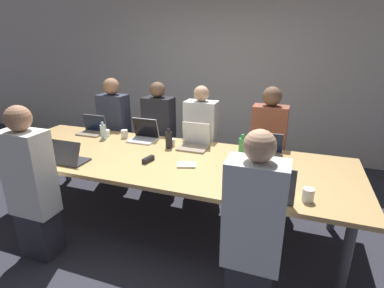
# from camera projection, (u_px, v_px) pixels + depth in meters

# --- Properties ---
(ground_plane) EXTENTS (24.00, 24.00, 0.00)m
(ground_plane) POSITION_uv_depth(u_px,v_px,m) (165.00, 221.00, 3.40)
(ground_plane) COLOR #2D2D38
(curtain_wall) EXTENTS (12.00, 0.06, 2.80)m
(curtain_wall) POSITION_uv_depth(u_px,v_px,m) (222.00, 73.00, 5.10)
(curtain_wall) COLOR beige
(curtain_wall) RESTS_ON ground_plane
(conference_table) EXTENTS (3.87, 1.30, 0.78)m
(conference_table) POSITION_uv_depth(u_px,v_px,m) (163.00, 162.00, 3.16)
(conference_table) COLOR tan
(conference_table) RESTS_ON ground_plane
(laptop_far_center) EXTENTS (0.33, 0.28, 0.28)m
(laptop_far_center) POSITION_uv_depth(u_px,v_px,m) (195.00, 140.00, 3.41)
(laptop_far_center) COLOR gray
(laptop_far_center) RESTS_ON conference_table
(person_far_center) EXTENTS (0.40, 0.24, 1.42)m
(person_far_center) POSITION_uv_depth(u_px,v_px,m) (201.00, 143.00, 3.85)
(person_far_center) COLOR #2D2D38
(person_far_center) RESTS_ON ground_plane
(cup_far_center) EXTENTS (0.09, 0.09, 0.08)m
(cup_far_center) POSITION_uv_depth(u_px,v_px,m) (171.00, 142.00, 3.47)
(cup_far_center) COLOR white
(cup_far_center) RESTS_ON conference_table
(bottle_far_center) EXTENTS (0.08, 0.08, 0.23)m
(bottle_far_center) POSITION_uv_depth(u_px,v_px,m) (169.00, 140.00, 3.38)
(bottle_far_center) COLOR black
(bottle_far_center) RESTS_ON conference_table
(laptop_far_midleft) EXTENTS (0.32, 0.26, 0.27)m
(laptop_far_midleft) POSITION_uv_depth(u_px,v_px,m) (144.00, 134.00, 3.65)
(laptop_far_midleft) COLOR silver
(laptop_far_midleft) RESTS_ON conference_table
(person_far_midleft) EXTENTS (0.40, 0.24, 1.43)m
(person_far_midleft) POSITION_uv_depth(u_px,v_px,m) (159.00, 136.00, 4.09)
(person_far_midleft) COLOR #2D2D38
(person_far_midleft) RESTS_ON ground_plane
(cup_far_midleft) EXTENTS (0.08, 0.08, 0.10)m
(cup_far_midleft) POSITION_uv_depth(u_px,v_px,m) (125.00, 134.00, 3.74)
(cup_far_midleft) COLOR white
(cup_far_midleft) RESTS_ON conference_table
(laptop_near_right) EXTENTS (0.33, 0.27, 0.28)m
(laptop_near_right) POSITION_uv_depth(u_px,v_px,m) (272.00, 189.00, 2.31)
(laptop_near_right) COLOR #333338
(laptop_near_right) RESTS_ON conference_table
(person_near_right) EXTENTS (0.40, 0.24, 1.43)m
(person_near_right) POSITION_uv_depth(u_px,v_px,m) (253.00, 233.00, 2.05)
(person_near_right) COLOR #2D2D38
(person_near_right) RESTS_ON ground_plane
(cup_near_right) EXTENTS (0.09, 0.09, 0.10)m
(cup_near_right) POSITION_uv_depth(u_px,v_px,m) (308.00, 195.00, 2.28)
(cup_near_right) COLOR white
(cup_near_right) RESTS_ON conference_table
(laptop_far_right) EXTENTS (0.31, 0.23, 0.23)m
(laptop_far_right) POSITION_uv_depth(u_px,v_px,m) (267.00, 149.00, 3.18)
(laptop_far_right) COLOR gray
(laptop_far_right) RESTS_ON conference_table
(person_far_right) EXTENTS (0.40, 0.24, 1.45)m
(person_far_right) POSITION_uv_depth(u_px,v_px,m) (267.00, 148.00, 3.60)
(person_far_right) COLOR #2D2D38
(person_far_right) RESTS_ON ground_plane
(bottle_far_right) EXTENTS (0.07, 0.07, 0.24)m
(bottle_far_right) POSITION_uv_depth(u_px,v_px,m) (242.00, 147.00, 3.14)
(bottle_far_right) COLOR green
(bottle_far_right) RESTS_ON conference_table
(laptop_far_left) EXTENTS (0.33, 0.23, 0.24)m
(laptop_far_left) POSITION_uv_depth(u_px,v_px,m) (93.00, 128.00, 3.91)
(laptop_far_left) COLOR gray
(laptop_far_left) RESTS_ON conference_table
(person_far_left) EXTENTS (0.40, 0.24, 1.45)m
(person_far_left) POSITION_uv_depth(u_px,v_px,m) (115.00, 131.00, 4.27)
(person_far_left) COLOR #2D2D38
(person_far_left) RESTS_ON ground_plane
(cup_far_left) EXTENTS (0.09, 0.09, 0.08)m
(cup_far_left) POSITION_uv_depth(u_px,v_px,m) (106.00, 133.00, 3.80)
(cup_far_left) COLOR white
(cup_far_left) RESTS_ON conference_table
(bottle_far_left) EXTENTS (0.07, 0.07, 0.22)m
(bottle_far_left) POSITION_uv_depth(u_px,v_px,m) (103.00, 132.00, 3.68)
(bottle_far_left) COLOR #ADD1E0
(bottle_far_left) RESTS_ON conference_table
(laptop_near_left) EXTENTS (0.35, 0.24, 0.24)m
(laptop_near_left) POSITION_uv_depth(u_px,v_px,m) (67.00, 157.00, 2.97)
(laptop_near_left) COLOR #333338
(laptop_near_left) RESTS_ON conference_table
(person_near_left) EXTENTS (0.40, 0.24, 1.44)m
(person_near_left) POSITION_uv_depth(u_px,v_px,m) (32.00, 187.00, 2.66)
(person_near_left) COLOR #2D2D38
(person_near_left) RESTS_ON ground_plane
(stapler) EXTENTS (0.07, 0.16, 0.05)m
(stapler) POSITION_uv_depth(u_px,v_px,m) (148.00, 160.00, 3.02)
(stapler) COLOR black
(stapler) RESTS_ON conference_table
(notebook) EXTENTS (0.21, 0.18, 0.02)m
(notebook) POSITION_uv_depth(u_px,v_px,m) (187.00, 165.00, 2.93)
(notebook) COLOR silver
(notebook) RESTS_ON conference_table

